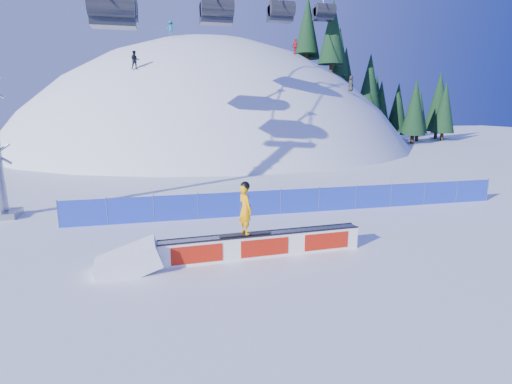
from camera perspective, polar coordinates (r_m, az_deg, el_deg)
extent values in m
plane|color=white|center=(15.94, 11.77, -6.99)|extent=(160.00, 160.00, 0.00)
sphere|color=silver|center=(60.56, -6.32, -10.42)|extent=(64.00, 64.00, 64.00)
cylinder|color=#312013|center=(54.59, 10.29, 17.38)|extent=(0.50, 0.50, 1.40)
cone|color=black|center=(55.30, 10.51, 22.64)|extent=(3.96, 3.96, 9.01)
cylinder|color=#312013|center=(63.95, 8.22, 16.03)|extent=(0.50, 0.50, 1.40)
cone|color=black|center=(64.50, 8.36, 20.54)|extent=(3.95, 3.95, 8.98)
cylinder|color=#312013|center=(62.81, 9.92, 15.46)|extent=(0.50, 0.50, 1.40)
cone|color=black|center=(63.28, 10.08, 19.75)|extent=(3.65, 3.65, 8.29)
cylinder|color=#312013|center=(56.05, 14.22, 14.31)|extent=(0.50, 0.50, 1.40)
cone|color=black|center=(56.55, 14.52, 19.81)|extent=(4.25, 4.25, 9.65)
cylinder|color=#312013|center=(63.88, 11.65, 13.82)|extent=(0.50, 0.50, 1.40)
cone|color=black|center=(64.21, 11.84, 18.00)|extent=(3.59, 3.59, 8.17)
cylinder|color=#312013|center=(65.24, 12.38, 12.61)|extent=(0.50, 0.50, 1.40)
cone|color=black|center=(65.50, 12.59, 16.96)|extent=(3.85, 3.85, 8.74)
cylinder|color=#312013|center=(59.12, 17.56, 10.09)|extent=(0.50, 0.50, 1.40)
cone|color=black|center=(59.20, 17.88, 14.92)|extent=(3.87, 3.87, 8.79)
cylinder|color=#312013|center=(66.73, 16.08, 8.00)|extent=(0.50, 0.50, 1.40)
cone|color=black|center=(66.61, 16.35, 12.66)|extent=(4.25, 4.25, 9.66)
cylinder|color=#312013|center=(63.22, 18.95, 7.36)|extent=(0.50, 0.50, 1.40)
cone|color=black|center=(63.06, 19.27, 11.96)|extent=(3.95, 3.95, 8.97)
cylinder|color=#312013|center=(68.74, 19.25, 7.67)|extent=(0.50, 0.50, 1.40)
cone|color=black|center=(68.59, 19.48, 10.91)|extent=(2.90, 2.90, 6.58)
cylinder|color=#312013|center=(64.97, 21.92, 7.25)|extent=(0.50, 0.50, 1.40)
cone|color=black|center=(64.81, 22.29, 11.84)|extent=(4.06, 4.06, 9.22)
cylinder|color=#312013|center=(68.02, 22.35, 7.40)|extent=(0.50, 0.50, 1.40)
cone|color=black|center=(67.87, 22.74, 12.04)|extent=(4.33, 4.33, 9.84)
cylinder|color=#312013|center=(66.98, 23.69, 7.23)|extent=(0.50, 0.50, 1.40)
cone|color=black|center=(66.83, 24.09, 11.90)|extent=(4.29, 4.29, 9.75)
cylinder|color=#312013|center=(71.25, 23.72, 7.46)|extent=(0.50, 0.50, 1.40)
cone|color=black|center=(71.10, 24.09, 11.71)|extent=(4.14, 4.14, 9.40)
cube|color=#1F38BC|center=(19.76, 6.33, -1.26)|extent=(22.00, 0.03, 1.20)
cylinder|color=#3E4B70|center=(19.14, -26.45, -2.77)|extent=(0.05, 0.05, 1.30)
cylinder|color=#3E4B70|center=(18.78, -20.51, -2.52)|extent=(0.05, 0.05, 1.30)
cylinder|color=#3E4B70|center=(18.63, -14.40, -2.24)|extent=(0.05, 0.05, 1.30)
cylinder|color=#3E4B70|center=(18.69, -8.26, -1.93)|extent=(0.05, 0.05, 1.30)
cylinder|color=#3E4B70|center=(18.96, -2.23, -1.61)|extent=(0.05, 0.05, 1.30)
cylinder|color=#3E4B70|center=(19.44, 3.56, -1.28)|extent=(0.05, 0.05, 1.30)
cylinder|color=#3E4B70|center=(20.11, 9.02, -0.96)|extent=(0.05, 0.05, 1.30)
cylinder|color=#3E4B70|center=(20.94, 14.09, -0.65)|extent=(0.05, 0.05, 1.30)
cylinder|color=#3E4B70|center=(21.93, 18.73, -0.37)|extent=(0.05, 0.05, 1.30)
cylinder|color=#3E4B70|center=(23.05, 22.95, -0.10)|extent=(0.05, 0.05, 1.30)
cylinder|color=#3E4B70|center=(24.28, 26.76, 0.13)|extent=(0.05, 0.05, 1.30)
cylinder|color=#3E4B70|center=(25.61, 30.19, 0.34)|extent=(0.05, 0.05, 1.30)
cube|color=#959AA3|center=(22.44, -32.43, -2.68)|extent=(1.40, 1.40, 0.30)
cylinder|color=#26282D|center=(24.81, -19.96, 23.95)|extent=(2.40, 1.50, 1.50)
cylinder|color=#26282D|center=(32.64, -5.61, 24.83)|extent=(2.40, 1.50, 1.50)
cylinder|color=#26282D|center=(42.51, 3.69, 24.67)|extent=(2.40, 1.50, 1.50)
cylinder|color=#26282D|center=(54.03, 9.83, 24.25)|extent=(2.40, 1.50, 1.50)
cube|color=white|center=(14.05, 0.99, -7.61)|extent=(7.19, 0.81, 0.81)
cube|color=gray|center=(13.92, 1.00, -5.98)|extent=(7.12, 0.82, 0.04)
cube|color=black|center=(13.70, 1.30, -6.24)|extent=(7.17, 0.38, 0.05)
cube|color=black|center=(14.13, 0.71, -5.66)|extent=(7.17, 0.38, 0.05)
cube|color=red|center=(13.85, 1.28, -7.93)|extent=(6.81, 0.36, 0.61)
cube|color=red|center=(14.26, 0.71, -7.31)|extent=(6.81, 0.36, 0.61)
cube|color=black|center=(13.74, -1.53, -6.00)|extent=(1.78, 0.41, 0.03)
imported|color=#FFA407|center=(13.49, -1.55, -2.47)|extent=(0.59, 0.72, 1.71)
sphere|color=black|center=(13.31, -1.57, 0.86)|extent=(0.32, 0.32, 0.32)
imported|color=black|center=(39.99, -16.91, 17.61)|extent=(0.86, 0.70, 1.65)
imported|color=red|center=(48.25, 5.64, 19.98)|extent=(0.73, 1.05, 1.65)
imported|color=teal|center=(50.11, -12.09, 21.87)|extent=(1.08, 0.63, 1.65)
imported|color=#252525|center=(45.19, 13.42, 14.84)|extent=(0.61, 0.86, 1.65)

